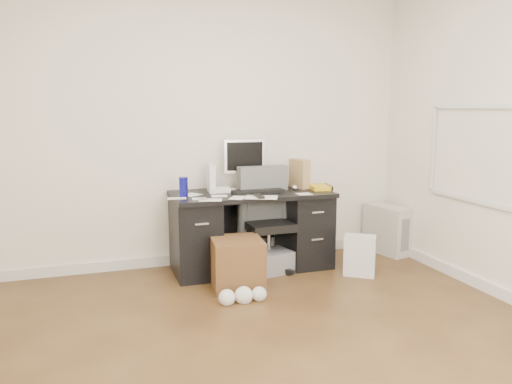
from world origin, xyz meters
TOP-DOWN VIEW (x-y plane):
  - ground at (0.00, 0.00)m, footprint 4.00×4.00m
  - room_shell at (0.03, 0.03)m, footprint 4.02×4.02m
  - desk at (0.30, 1.65)m, footprint 1.50×0.70m
  - loose_papers at (0.10, 1.60)m, footprint 1.10×0.60m
  - lcd_monitor at (0.28, 1.80)m, footprint 0.41×0.26m
  - keyboard at (0.35, 1.60)m, footprint 0.49×0.19m
  - computer_mouse at (0.72, 1.60)m, footprint 0.07×0.07m
  - travel_mug at (-0.36, 1.60)m, footprint 0.09×0.09m
  - white_binder at (-0.06, 1.77)m, footprint 0.13×0.24m
  - magazine_file at (0.83, 1.75)m, footprint 0.17×0.26m
  - pen_cup at (0.66, 1.82)m, footprint 0.10×0.10m
  - yellow_book at (0.99, 1.59)m, footprint 0.21×0.26m
  - paper_remote at (0.30, 1.35)m, footprint 0.35×0.32m
  - office_chair at (0.44, 1.55)m, footprint 0.58×0.58m
  - pc_tower at (1.84, 1.70)m, footprint 0.33×0.55m
  - shopping_bag at (1.18, 1.13)m, footprint 0.35×0.33m
  - wicker_basket at (0.02, 1.20)m, footprint 0.47×0.47m
  - desk_printer at (0.44, 1.48)m, footprint 0.40×0.36m

SIDE VIEW (x-z plane):
  - ground at x=0.00m, z-range 0.00..0.00m
  - desk_printer at x=0.44m, z-range 0.00..0.21m
  - shopping_bag at x=1.18m, z-range 0.00..0.38m
  - wicker_basket at x=0.02m, z-range 0.00..0.43m
  - pc_tower at x=1.84m, z-range 0.00..0.51m
  - desk at x=0.30m, z-range 0.02..0.77m
  - office_chair at x=0.44m, z-range 0.00..0.99m
  - loose_papers at x=0.10m, z-range 0.75..0.75m
  - paper_remote at x=0.30m, z-range 0.75..0.77m
  - keyboard at x=0.35m, z-range 0.75..0.78m
  - yellow_book at x=0.99m, z-range 0.75..0.79m
  - computer_mouse at x=0.72m, z-range 0.75..0.81m
  - travel_mug at x=-0.36m, z-range 0.75..0.93m
  - pen_cup at x=0.66m, z-range 0.75..0.97m
  - white_binder at x=-0.06m, z-range 0.75..1.02m
  - magazine_file at x=0.83m, z-range 0.75..1.03m
  - lcd_monitor at x=0.28m, z-range 0.75..1.25m
  - room_shell at x=0.03m, z-range 0.30..3.01m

